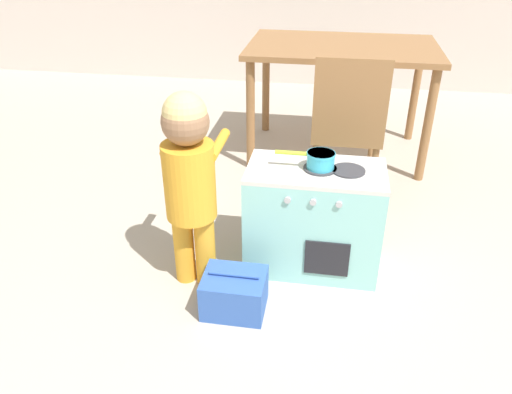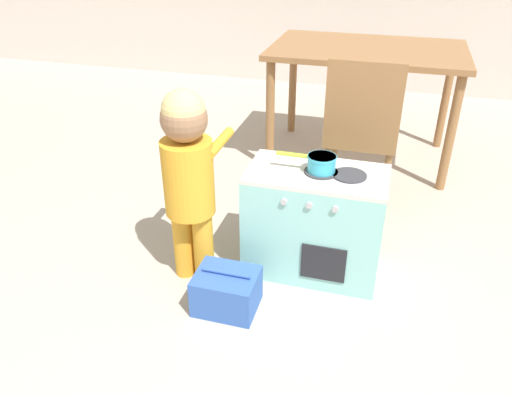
{
  "view_description": "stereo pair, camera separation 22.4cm",
  "coord_description": "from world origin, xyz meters",
  "px_view_note": "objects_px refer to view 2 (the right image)",
  "views": [
    {
      "loc": [
        0.04,
        -0.9,
        1.5
      ],
      "look_at": [
        -0.28,
        1.02,
        0.39
      ],
      "focal_mm": 35.0,
      "sensor_mm": 36.0,
      "label": 1
    },
    {
      "loc": [
        0.25,
        -0.85,
        1.5
      ],
      "look_at": [
        -0.28,
        1.02,
        0.39
      ],
      "focal_mm": 35.0,
      "sensor_mm": 36.0,
      "label": 2
    }
  ],
  "objects_px": {
    "play_kitchen": "(314,222)",
    "toy_basket": "(227,291)",
    "child_figure": "(188,167)",
    "dining_chair_near": "(361,133)",
    "dining_table": "(367,63)",
    "toy_pot": "(321,162)"
  },
  "relations": [
    {
      "from": "play_kitchen",
      "to": "toy_basket",
      "type": "relative_size",
      "value": 2.33
    },
    {
      "from": "toy_basket",
      "to": "play_kitchen",
      "type": "bearing_deg",
      "value": 51.42
    },
    {
      "from": "child_figure",
      "to": "dining_chair_near",
      "type": "bearing_deg",
      "value": 50.75
    },
    {
      "from": "play_kitchen",
      "to": "dining_table",
      "type": "distance_m",
      "value": 1.41
    },
    {
      "from": "toy_pot",
      "to": "dining_table",
      "type": "bearing_deg",
      "value": 87.18
    },
    {
      "from": "toy_pot",
      "to": "dining_table",
      "type": "xyz_separation_m",
      "value": [
        0.07,
        1.35,
        0.1
      ]
    },
    {
      "from": "play_kitchen",
      "to": "child_figure",
      "type": "bearing_deg",
      "value": -158.67
    },
    {
      "from": "toy_basket",
      "to": "dining_table",
      "type": "bearing_deg",
      "value": 77.64
    },
    {
      "from": "toy_basket",
      "to": "dining_table",
      "type": "height_order",
      "value": "dining_table"
    },
    {
      "from": "dining_chair_near",
      "to": "toy_basket",
      "type": "bearing_deg",
      "value": -114.08
    },
    {
      "from": "toy_pot",
      "to": "dining_chair_near",
      "type": "relative_size",
      "value": 0.3
    },
    {
      "from": "toy_basket",
      "to": "dining_table",
      "type": "distance_m",
      "value": 1.86
    },
    {
      "from": "dining_table",
      "to": "toy_pot",
      "type": "bearing_deg",
      "value": -92.82
    },
    {
      "from": "play_kitchen",
      "to": "child_figure",
      "type": "distance_m",
      "value": 0.64
    },
    {
      "from": "toy_pot",
      "to": "child_figure",
      "type": "xyz_separation_m",
      "value": [
        -0.53,
        -0.2,
        -0.0
      ]
    },
    {
      "from": "dining_table",
      "to": "toy_basket",
      "type": "bearing_deg",
      "value": -102.36
    },
    {
      "from": "toy_pot",
      "to": "dining_chair_near",
      "type": "distance_m",
      "value": 0.62
    },
    {
      "from": "toy_pot",
      "to": "child_figure",
      "type": "relative_size",
      "value": 0.29
    },
    {
      "from": "child_figure",
      "to": "dining_chair_near",
      "type": "height_order",
      "value": "child_figure"
    },
    {
      "from": "dining_chair_near",
      "to": "dining_table",
      "type": "bearing_deg",
      "value": 94.35
    },
    {
      "from": "toy_basket",
      "to": "dining_chair_near",
      "type": "bearing_deg",
      "value": 65.92
    },
    {
      "from": "toy_pot",
      "to": "dining_table",
      "type": "height_order",
      "value": "dining_table"
    }
  ]
}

